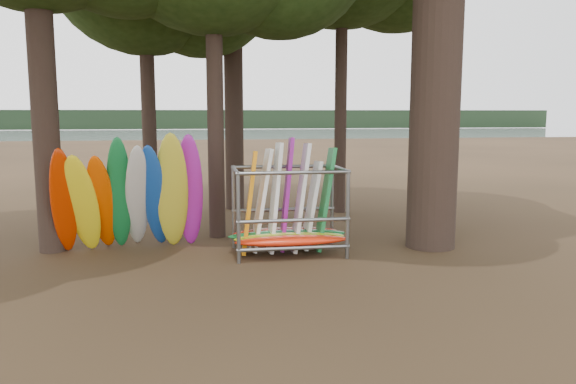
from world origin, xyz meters
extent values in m
plane|color=#47331E|center=(0.00, 0.00, 0.00)|extent=(120.00, 120.00, 0.00)
plane|color=gray|center=(0.00, 60.00, 0.00)|extent=(160.00, 160.00, 0.00)
cube|color=black|center=(0.00, 110.00, 2.00)|extent=(160.00, 4.00, 4.00)
cylinder|color=black|center=(-5.23, 1.95, 5.39)|extent=(0.62, 0.62, 10.78)
cylinder|color=black|center=(-3.14, 6.39, 4.88)|extent=(0.46, 0.46, 9.77)
cylinder|color=black|center=(-0.32, 7.47, 6.22)|extent=(0.65, 0.65, 12.44)
cylinder|color=black|center=(3.18, 6.16, 5.78)|extent=(0.40, 0.40, 11.56)
cylinder|color=black|center=(-1.14, 2.92, 5.09)|extent=(0.44, 0.44, 10.17)
cylinder|color=black|center=(5.61, 3.69, 6.65)|extent=(0.48, 0.48, 13.31)
ellipsoid|color=#BF2600|center=(-4.81, 1.45, 1.30)|extent=(0.72, 1.28, 2.71)
ellipsoid|color=yellow|center=(-4.39, 1.47, 1.23)|extent=(0.92, 1.42, 2.55)
ellipsoid|color=#ED4900|center=(-3.97, 1.64, 1.21)|extent=(0.66, 1.63, 2.57)
ellipsoid|color=#137133|center=(-3.55, 1.61, 1.43)|extent=(0.79, 1.63, 2.98)
ellipsoid|color=silver|center=(-3.12, 1.62, 1.33)|extent=(0.87, 2.15, 2.84)
ellipsoid|color=#1445A5|center=(-2.70, 1.62, 1.33)|extent=(0.81, 1.90, 2.82)
ellipsoid|color=gold|center=(-2.28, 1.49, 1.47)|extent=(0.82, 1.50, 3.05)
ellipsoid|color=#AC1FAD|center=(-1.86, 1.71, 1.45)|extent=(0.66, 1.17, 2.98)
ellipsoid|color=red|center=(0.48, 0.28, 0.42)|extent=(2.70, 0.55, 0.24)
ellipsoid|color=#B1BD19|center=(0.48, 0.59, 0.42)|extent=(2.70, 0.55, 0.24)
ellipsoid|color=#16662D|center=(0.48, 0.93, 0.42)|extent=(2.93, 0.55, 0.24)
ellipsoid|color=#AE1E0D|center=(0.48, 1.23, 0.42)|extent=(2.64, 0.55, 0.24)
cube|color=orange|center=(-0.45, 0.87, 1.24)|extent=(0.46, 0.75, 2.51)
cube|color=white|center=(-0.14, 1.07, 1.27)|extent=(0.57, 0.80, 2.55)
cube|color=white|center=(0.17, 0.93, 1.33)|extent=(0.39, 0.80, 2.70)
cube|color=#92188F|center=(0.48, 1.04, 1.39)|extent=(0.42, 0.78, 2.81)
cube|color=white|center=(0.79, 0.85, 1.33)|extent=(0.47, 0.78, 2.68)
cube|color=white|center=(1.10, 1.05, 1.11)|extent=(0.50, 0.76, 2.23)
cube|color=#1B7D3A|center=(1.41, 0.90, 1.28)|extent=(0.52, 0.77, 2.57)
camera|label=1|loc=(-1.75, -12.37, 3.39)|focal=35.00mm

